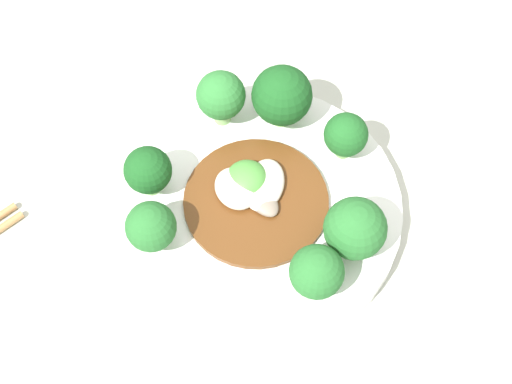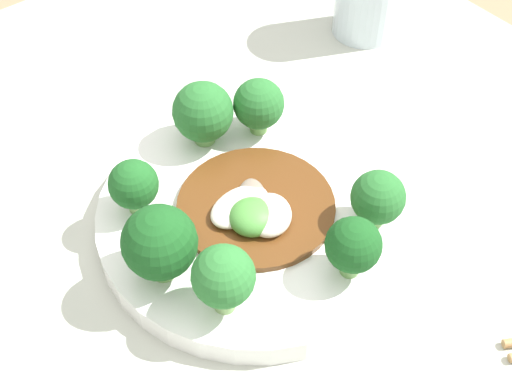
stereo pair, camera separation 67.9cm
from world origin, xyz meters
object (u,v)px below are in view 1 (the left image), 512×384
broccoli_north (148,171)px  stirfry_center (254,193)px  broccoli_northeast (221,96)px  broccoli_southeast (346,135)px  broccoli_northwest (151,227)px  broccoli_east (282,96)px  broccoli_southwest (317,272)px  broccoli_south (355,229)px  plate (256,209)px

broccoli_north → stirfry_center: (0.02, -0.09, -0.02)m
broccoli_northeast → broccoli_north: (-0.09, 0.03, -0.00)m
broccoli_northeast → broccoli_southeast: 0.12m
broccoli_northwest → broccoli_southeast: 0.19m
broccoli_northeast → broccoli_east: size_ratio=0.93×
broccoli_east → broccoli_north: bearing=142.1°
broccoli_northwest → stirfry_center: (0.07, -0.07, -0.02)m
broccoli_southwest → broccoli_east: bearing=27.1°
broccoli_north → broccoli_southeast: bearing=-58.7°
broccoli_south → plate: bearing=81.3°
broccoli_north → broccoli_northwest: bearing=-154.6°
broccoli_northwest → broccoli_southwest: 0.14m
plate → broccoli_east: bearing=4.3°
broccoli_south → broccoli_southeast: size_ratio=1.21×
broccoli_north → broccoli_southeast: broccoli_north is taller
broccoli_southwest → broccoli_northeast: bearing=44.0°
broccoli_northeast → broccoli_east: broccoli_east is taller
broccoli_northwest → broccoli_north: (0.05, 0.02, 0.00)m
broccoli_northwest → broccoli_northeast: (0.14, -0.01, 0.01)m
broccoli_north → broccoli_southwest: bearing=-104.8°
broccoli_northwest → broccoli_north: 0.05m
broccoli_northeast → stirfry_center: bearing=-141.9°
broccoli_northwest → stirfry_center: bearing=-43.4°
broccoli_south → broccoli_northwest: bearing=107.6°
broccoli_southeast → broccoli_southwest: size_ratio=0.93×
plate → broccoli_southwest: bearing=-129.8°
broccoli_south → broccoli_northeast: bearing=59.2°
broccoli_north → broccoli_northeast: bearing=-19.9°
plate → broccoli_northeast: 0.11m
broccoli_northwest → broccoli_southeast: broccoli_northwest is taller
broccoli_northeast → stirfry_center: 0.10m
broccoli_northwest → broccoli_southeast: (0.14, -0.13, -0.00)m
broccoli_northwest → broccoli_northeast: 0.14m
broccoli_north → stirfry_center: bearing=-76.5°
broccoli_south → stirfry_center: bearing=78.7°
broccoli_east → broccoli_north: broccoli_east is taller
broccoli_southwest → broccoli_southeast: bearing=5.3°
broccoli_northeast → stirfry_center: (-0.07, -0.06, -0.03)m
broccoli_east → stirfry_center: broccoli_east is taller
stirfry_center → broccoli_north: bearing=103.5°
broccoli_east → broccoli_southeast: broccoli_east is taller
broccoli_southeast → broccoli_southwest: 0.14m
broccoli_northwest → broccoli_east: size_ratio=0.79×
plate → stirfry_center: stirfry_center is taller
plate → broccoli_southeast: size_ratio=5.23×
broccoli_northwest → broccoli_north: size_ratio=0.96×
broccoli_northwest → broccoli_east: bearing=-21.6°
broccoli_northeast → broccoli_east: (0.02, -0.05, -0.00)m
broccoli_north → broccoli_southwest: size_ratio=1.00×
broccoli_southeast → broccoli_east: bearing=74.7°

